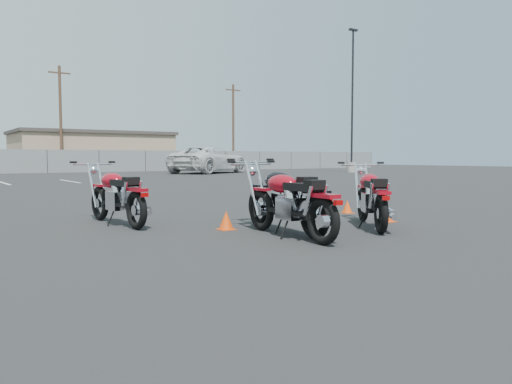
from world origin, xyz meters
TOP-DOWN VIEW (x-y plane):
  - ground at (0.00, 0.00)m, footprint 120.00×120.00m
  - motorcycle_front_red at (-1.38, 2.70)m, footprint 0.90×2.33m
  - motorcycle_second_black at (0.58, 0.31)m, footprint 0.94×2.44m
  - motorcycle_third_red at (0.32, -0.15)m, footprint 0.92×2.37m
  - motorcycle_rear_red at (2.16, -0.09)m, footprint 1.72×2.10m
  - training_cone_near at (3.38, 1.75)m, footprint 0.24×0.24m
  - training_cone_far at (2.93, 0.26)m, footprint 0.30×0.30m
  - training_cone_extra at (-0.08, 1.08)m, footprint 0.27×0.27m
  - light_pole_east at (24.50, 22.73)m, footprint 0.80×0.70m
  - tan_building_east at (10.00, 44.00)m, footprint 14.40×9.40m
  - utility_pole_c at (6.00, 39.00)m, footprint 1.80×0.24m
  - utility_pole_d at (24.00, 40.00)m, footprint 1.80×0.24m
  - white_van at (14.15, 27.51)m, footprint 7.00×8.98m

SIDE VIEW (x-z plane):
  - ground at x=0.00m, z-range 0.00..0.00m
  - training_cone_near at x=3.38m, z-range 0.00..0.28m
  - training_cone_extra at x=-0.08m, z-range 0.00..0.32m
  - training_cone_far at x=2.93m, z-range 0.00..0.35m
  - motorcycle_rear_red at x=2.16m, z-range -0.05..1.08m
  - motorcycle_front_red at x=-1.38m, z-range -0.05..1.09m
  - motorcycle_third_red at x=0.32m, z-range -0.05..1.11m
  - motorcycle_second_black at x=0.58m, z-range -0.05..1.14m
  - white_van at x=14.15m, z-range 0.00..3.19m
  - tan_building_east at x=10.00m, z-range 0.01..3.71m
  - light_pole_east at x=24.50m, z-range -2.63..8.67m
  - utility_pole_c at x=6.00m, z-range 0.19..9.19m
  - utility_pole_d at x=24.00m, z-range 0.19..9.19m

